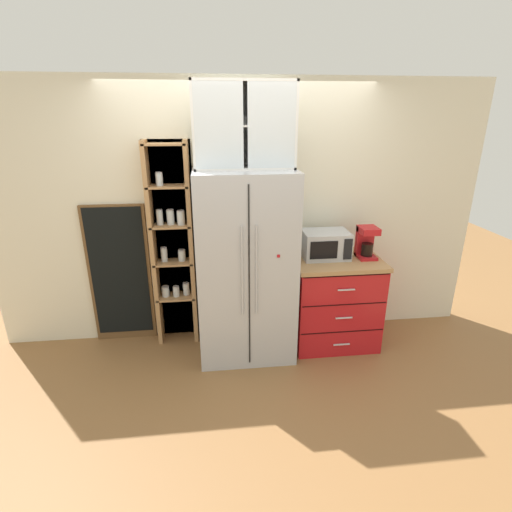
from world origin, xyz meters
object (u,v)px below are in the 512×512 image
coffee_maker (366,242)px  bottle_green (338,248)px  microwave (325,244)px  mug_navy (337,254)px  chalkboard_menu (120,275)px  refrigerator (245,265)px

coffee_maker → bottle_green: bearing=-173.6°
microwave → mug_navy: size_ratio=3.72×
microwave → chalkboard_menu: size_ratio=0.31×
refrigerator → coffee_maker: bearing=2.4°
refrigerator → microwave: 0.80m
mug_navy → chalkboard_menu: chalkboard_menu is taller
refrigerator → bottle_green: refrigerator is taller
refrigerator → mug_navy: 0.90m
refrigerator → coffee_maker: 1.19m
bottle_green → chalkboard_menu: (-2.12, 0.32, -0.30)m
mug_navy → bottle_green: size_ratio=0.46×
microwave → chalkboard_menu: bearing=173.1°
refrigerator → bottle_green: bearing=1.1°
mug_navy → bottle_green: (-0.00, -0.04, 0.07)m
coffee_maker → mug_navy: (-0.28, 0.00, -0.11)m
mug_navy → bottle_green: 0.08m
bottle_green → coffee_maker: bearing=6.4°
refrigerator → microwave: size_ratio=4.05×
microwave → coffee_maker: size_ratio=1.42×
bottle_green → chalkboard_menu: chalkboard_menu is taller
microwave → bottle_green: size_ratio=1.70×
refrigerator → mug_navy: bearing=3.4°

